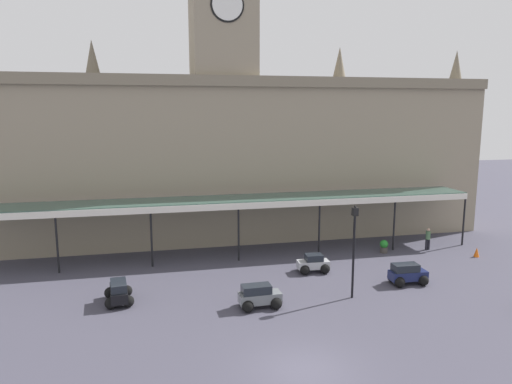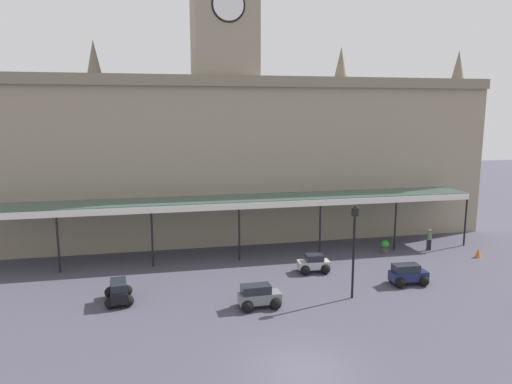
# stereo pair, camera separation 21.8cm
# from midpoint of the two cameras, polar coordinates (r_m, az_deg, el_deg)

# --- Properties ---
(ground_plane) EXTENTS (140.00, 140.00, 0.00)m
(ground_plane) POSITION_cam_midpoint_polar(r_m,az_deg,el_deg) (20.71, 5.59, -20.52)
(ground_plane) COLOR #434150
(station_building) EXTENTS (43.18, 5.71, 21.92)m
(station_building) POSITION_cam_midpoint_polar(r_m,az_deg,el_deg) (38.50, -4.04, 5.05)
(station_building) COLOR gray
(station_building) RESTS_ON ground
(entrance_canopy) EXTENTS (35.75, 3.26, 4.20)m
(entrance_canopy) POSITION_cam_midpoint_polar(r_m,az_deg,el_deg) (34.00, -2.70, -1.05)
(entrance_canopy) COLOR #38564C
(entrance_canopy) RESTS_ON ground
(car_grey_estate) EXTENTS (2.27, 1.58, 1.27)m
(car_grey_estate) POSITION_cam_midpoint_polar(r_m,az_deg,el_deg) (26.01, 0.13, -12.51)
(car_grey_estate) COLOR slate
(car_grey_estate) RESTS_ON ground
(car_silver_sedan) EXTENTS (2.09, 1.59, 1.19)m
(car_silver_sedan) POSITION_cam_midpoint_polar(r_m,az_deg,el_deg) (31.54, 6.67, -8.63)
(car_silver_sedan) COLOR #B2B5BA
(car_silver_sedan) RESTS_ON ground
(car_black_estate) EXTENTS (1.68, 2.32, 1.27)m
(car_black_estate) POSITION_cam_midpoint_polar(r_m,az_deg,el_deg) (27.66, -16.34, -11.53)
(car_black_estate) COLOR black
(car_black_estate) RESTS_ON ground
(car_navy_estate) EXTENTS (2.27, 1.58, 1.27)m
(car_navy_estate) POSITION_cam_midpoint_polar(r_m,az_deg,el_deg) (30.66, 17.48, -9.46)
(car_navy_estate) COLOR #19214C
(car_navy_estate) RESTS_ON ground
(pedestrian_beside_cars) EXTENTS (0.39, 0.34, 1.67)m
(pedestrian_beside_cars) POSITION_cam_midpoint_polar(r_m,az_deg,el_deg) (38.25, 19.75, -5.22)
(pedestrian_beside_cars) COLOR black
(pedestrian_beside_cars) RESTS_ON ground
(victorian_lamppost) EXTENTS (0.30, 0.30, 5.31)m
(victorian_lamppost) POSITION_cam_midpoint_polar(r_m,az_deg,el_deg) (26.94, 11.43, -5.83)
(victorian_lamppost) COLOR black
(victorian_lamppost) RESTS_ON ground
(traffic_cone) EXTENTS (0.40, 0.40, 0.69)m
(traffic_cone) POSITION_cam_midpoint_polar(r_m,az_deg,el_deg) (37.93, 24.77, -6.56)
(traffic_cone) COLOR orange
(traffic_cone) RESTS_ON ground
(planter_by_canopy) EXTENTS (0.60, 0.60, 0.96)m
(planter_by_canopy) POSITION_cam_midpoint_polar(r_m,az_deg,el_deg) (36.63, 14.91, -6.30)
(planter_by_canopy) COLOR #47423D
(planter_by_canopy) RESTS_ON ground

